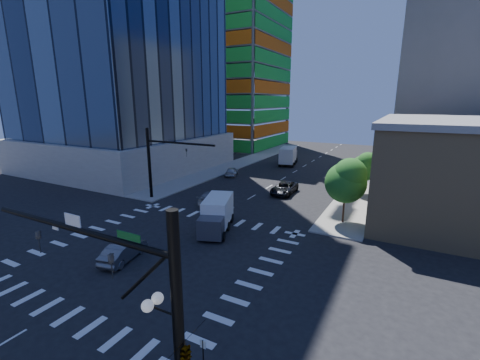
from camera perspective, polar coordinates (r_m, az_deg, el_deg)
The scene contains 17 objects.
ground at distance 28.68m, azimuth -14.21°, elevation -12.24°, with size 160.00×160.00×0.00m, color black.
road_markings at distance 28.68m, azimuth -14.21°, elevation -12.23°, with size 20.00×20.00×0.01m, color silver.
sidewalk_ne at distance 60.32m, azimuth 22.30°, elevation 1.00°, with size 5.00×60.00×0.15m, color gray.
sidewalk_nw at distance 67.27m, azimuth 0.68°, elevation 3.28°, with size 5.00×60.00×0.15m, color gray.
construction_building at distance 93.31m, azimuth -1.40°, elevation 21.36°, with size 25.16×34.50×70.60m.
bg_building_ne at distance 74.40m, azimuth 36.03°, elevation 12.51°, with size 24.00×30.00×28.00m, color #625F58.
signal_mast_se at distance 12.62m, azimuth -14.38°, elevation -22.55°, with size 10.51×2.48×9.00m.
signal_mast_nw at distance 41.67m, azimuth -14.39°, elevation 3.86°, with size 10.20×0.40×9.00m.
tree_south at distance 34.00m, azimuth 18.50°, elevation -0.01°, with size 4.16×4.16×6.82m.
tree_north at distance 45.75m, azimuth 21.38°, elevation 2.28°, with size 3.54×3.52×5.78m.
no_parking_sign at distance 16.36m, azimuth -6.55°, elevation -28.65°, with size 0.30×0.06×2.20m.
car_nb_far at distance 44.47m, azimuth 7.88°, elevation -1.41°, with size 2.66×5.78×1.60m, color black.
car_sb_near at distance 40.50m, azimuth -5.30°, elevation -3.03°, with size 1.94×4.76×1.38m, color #B8B8B8.
car_sb_mid at distance 54.71m, azimuth -1.47°, elevation 1.53°, with size 1.76×4.37×1.49m, color #B7BBBF.
car_sb_cross at distance 27.85m, azimuth -20.02°, elevation -11.78°, with size 1.60×4.59×1.51m, color #56575B.
box_truck_near at distance 31.52m, azimuth -4.29°, elevation -6.66°, with size 4.44×6.49×3.14m.
box_truck_far at distance 65.12m, azimuth 8.63°, elevation 4.12°, with size 4.14×7.22×3.57m.
Camera 1 is at (17.75, -18.81, 12.41)m, focal length 24.00 mm.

